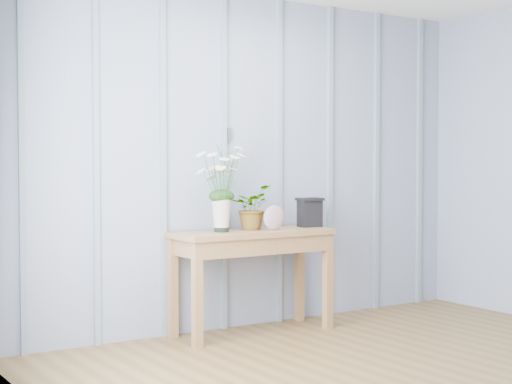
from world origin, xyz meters
TOP-DOWN VIEW (x-y plane):
  - room_shell at (-0.00, 0.92)m, footprint 4.00×4.50m
  - sideboard at (-0.15, 1.99)m, footprint 1.20×0.45m
  - daisy_vase at (-0.41, 2.00)m, footprint 0.46×0.35m
  - spider_plant at (-0.12, 2.06)m, footprint 0.39×0.38m
  - felt_disc_vessel at (-0.02, 1.91)m, footprint 0.18×0.06m
  - carved_box at (0.38, 2.01)m, footprint 0.20×0.16m

SIDE VIEW (x-z plane):
  - sideboard at x=-0.15m, z-range 0.26..1.01m
  - felt_disc_vessel at x=-0.02m, z-range 0.75..0.93m
  - carved_box at x=0.38m, z-range 0.75..0.97m
  - spider_plant at x=-0.12m, z-range 0.75..1.08m
  - daisy_vase at x=-0.41m, z-range 0.83..1.49m
  - room_shell at x=0.00m, z-range 0.74..3.24m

